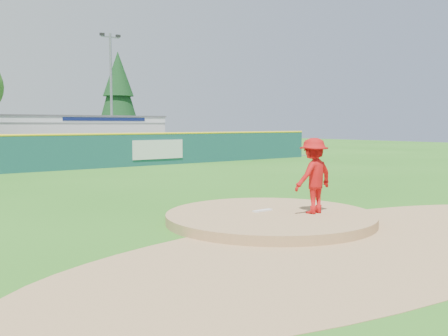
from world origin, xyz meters
TOP-DOWN VIEW (x-y plane):
  - ground at (0.00, 0.00)m, footprint 120.00×120.00m
  - pitchers_mound at (0.00, 0.00)m, footprint 5.50×5.50m
  - pitching_rubber at (0.00, 0.30)m, footprint 0.60×0.15m
  - infield_dirt_arc at (0.00, -3.00)m, footprint 15.40×15.40m
  - parking_lot at (0.00, 27.00)m, footprint 44.00×16.00m
  - pitcher at (0.88, -0.71)m, footprint 1.31×0.80m
  - van at (0.95, 24.92)m, footprint 4.47×2.49m
  - pool_building_grp at (6.00, 31.99)m, footprint 15.20×8.20m
  - fence_banners at (0.81, 17.92)m, footprint 15.96×0.04m
  - outfield_fence at (0.00, 18.00)m, footprint 40.00×0.14m
  - conifer_tree at (13.00, 36.00)m, footprint 4.40×4.40m
  - light_pole_right at (9.00, 29.00)m, footprint 1.75×0.25m

SIDE VIEW (x-z plane):
  - ground at x=0.00m, z-range 0.00..0.00m
  - pitchers_mound at x=0.00m, z-range -0.25..0.25m
  - infield_dirt_arc at x=0.00m, z-range 0.00..0.01m
  - parking_lot at x=0.00m, z-range 0.00..0.02m
  - pitching_rubber at x=0.00m, z-range 0.25..0.29m
  - van at x=0.95m, z-range 0.02..1.20m
  - fence_banners at x=0.81m, z-range 0.40..1.60m
  - outfield_fence at x=0.00m, z-range 0.05..2.12m
  - pitcher at x=0.88m, z-range 0.25..2.22m
  - pool_building_grp at x=6.00m, z-range 0.01..3.32m
  - conifer_tree at x=13.00m, z-range 0.79..10.29m
  - light_pole_right at x=9.00m, z-range 0.54..10.54m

